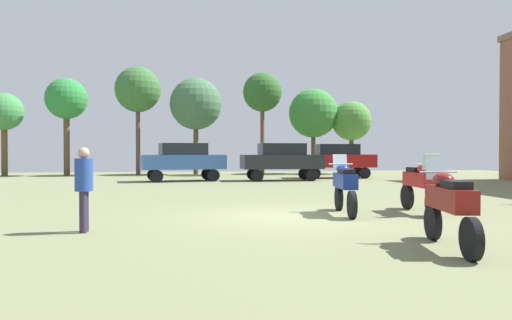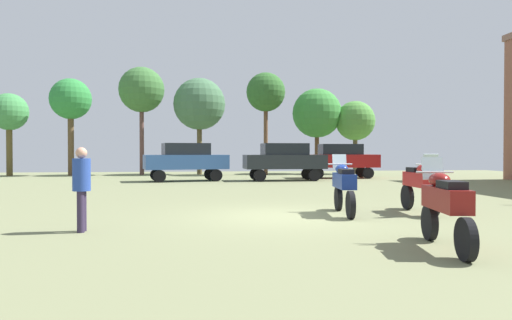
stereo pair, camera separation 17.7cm
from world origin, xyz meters
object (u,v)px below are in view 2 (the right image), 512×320
Objects in this scene: tree_7 at (266,93)px; tree_8 at (355,121)px; person_1 at (82,183)px; motorcycle_6 at (445,204)px; tree_2 at (9,113)px; car_1 at (284,159)px; car_2 at (340,158)px; motorcycle_7 at (419,184)px; tree_4 at (199,104)px; tree_1 at (317,113)px; tree_5 at (71,100)px; tree_6 at (142,90)px; motorcycle_5 at (344,185)px; car_3 at (186,159)px.

tree_8 is (6.43, 0.60, -1.80)m from tree_7.
motorcycle_6 is at bearing 68.59° from person_1.
person_1 is at bearing -66.56° from tree_2.
motorcycle_6 is 6.60m from person_1.
car_1 is 4.22m from car_2.
motorcycle_7 is 22.40m from tree_4.
tree_2 reaches higher than motorcycle_6.
car_2 is 21.17m from tree_2.
tree_5 is at bearing -177.73° from tree_1.
tree_2 reaches higher than motorcycle_7.
motorcycle_7 is 23.47m from tree_6.
car_3 is (-4.23, 13.81, 0.44)m from motorcycle_5.
tree_8 is (13.21, 22.56, 2.74)m from person_1.
tree_6 reaches higher than tree_5.
tree_5 reaches higher than car_2.
car_3 is 0.72× the size of tree_5.
car_2 is (2.77, 15.69, 0.43)m from motorcycle_7.
motorcycle_5 is at bearing -70.73° from tree_6.
motorcycle_7 is at bearing 103.25° from person_1.
tree_7 is (12.74, -0.54, 0.60)m from tree_5.
tree_1 is (2.81, 21.32, 3.52)m from motorcycle_7.
tree_1 is at bearing -28.36° from car_1.
motorcycle_6 is at bearing -99.91° from tree_1.
motorcycle_7 is at bearing -66.16° from tree_6.
tree_4 reaches higher than car_3.
tree_4 is (-3.79, 25.59, 4.07)m from motorcycle_6.
motorcycle_5 is 22.08m from tree_1.
tree_2 is (-11.40, 6.89, 2.86)m from car_3.
car_3 is 0.86× the size of tree_2.
car_1 is 2.66× the size of person_1.
tree_5 is at bearing 177.59° from tree_7.
person_1 is (-10.57, -17.51, -0.22)m from car_2.
tree_8 is at bearing -101.25° from motorcycle_7.
car_2 is at bearing -13.96° from tree_2.
person_1 reaches higher than motorcycle_5.
tree_4 is 0.92× the size of tree_6.
tree_4 is (12.14, 0.60, 0.76)m from tree_2.
tree_8 is at bearing -44.24° from car_1.
car_3 is 8.35m from tree_4.
person_1 is 26.28m from tree_8.
tree_6 is at bearing 116.17° from motorcycle_5.
tree_2 reaches higher than car_2.
tree_2 is at bearing 47.70° from car_3.
car_1 is at bearing -132.02° from tree_8.
tree_7 is (-0.08, 6.44, 4.32)m from car_1.
tree_5 is (-16.57, -0.66, 0.63)m from tree_1.
tree_2 is at bearing -177.19° from tree_4.
tree_6 reaches higher than motorcycle_5.
tree_8 is (10.86, -0.61, -1.10)m from tree_4.
tree_4 is at bearing -72.31° from motorcycle_7.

